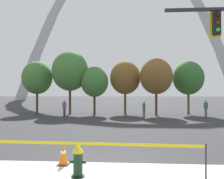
{
  "coord_description": "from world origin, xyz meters",
  "views": [
    {
      "loc": [
        0.65,
        -7.78,
        2.38
      ],
      "look_at": [
        -0.23,
        5.0,
        2.5
      ],
      "focal_mm": 38.76,
      "sensor_mm": 36.0,
      "label": 1
    }
  ],
  "objects_px": {
    "pedestrian_standing_center": "(144,110)",
    "fire_hydrant": "(78,160)",
    "pedestrian_walking_right": "(64,108)",
    "pedestrian_walking_left": "(206,109)",
    "monument_arch": "(126,26)",
    "traffic_cone_by_hydrant": "(63,154)"
  },
  "relations": [
    {
      "from": "fire_hydrant",
      "to": "pedestrian_walking_right",
      "type": "relative_size",
      "value": 0.62
    },
    {
      "from": "pedestrian_standing_center",
      "to": "fire_hydrant",
      "type": "bearing_deg",
      "value": -100.83
    },
    {
      "from": "traffic_cone_by_hydrant",
      "to": "pedestrian_walking_left",
      "type": "relative_size",
      "value": 0.46
    },
    {
      "from": "fire_hydrant",
      "to": "pedestrian_walking_left",
      "type": "height_order",
      "value": "pedestrian_walking_left"
    },
    {
      "from": "monument_arch",
      "to": "pedestrian_standing_center",
      "type": "height_order",
      "value": "monument_arch"
    },
    {
      "from": "traffic_cone_by_hydrant",
      "to": "pedestrian_standing_center",
      "type": "distance_m",
      "value": 13.74
    },
    {
      "from": "monument_arch",
      "to": "traffic_cone_by_hydrant",
      "type": "bearing_deg",
      "value": -91.44
    },
    {
      "from": "pedestrian_walking_left",
      "to": "fire_hydrant",
      "type": "bearing_deg",
      "value": -117.89
    },
    {
      "from": "traffic_cone_by_hydrant",
      "to": "monument_arch",
      "type": "relative_size",
      "value": 0.01
    },
    {
      "from": "monument_arch",
      "to": "pedestrian_standing_center",
      "type": "distance_m",
      "value": 49.06
    },
    {
      "from": "traffic_cone_by_hydrant",
      "to": "pedestrian_walking_left",
      "type": "bearing_deg",
      "value": 58.49
    },
    {
      "from": "monument_arch",
      "to": "pedestrian_walking_right",
      "type": "distance_m",
      "value": 47.85
    },
    {
      "from": "traffic_cone_by_hydrant",
      "to": "pedestrian_walking_left",
      "type": "xyz_separation_m",
      "value": [
        9.21,
        15.03,
        0.46
      ]
    },
    {
      "from": "monument_arch",
      "to": "fire_hydrant",
      "type": "bearing_deg",
      "value": -90.74
    },
    {
      "from": "pedestrian_standing_center",
      "to": "pedestrian_walking_right",
      "type": "height_order",
      "value": "same"
    },
    {
      "from": "pedestrian_walking_left",
      "to": "monument_arch",
      "type": "bearing_deg",
      "value": 100.17
    },
    {
      "from": "fire_hydrant",
      "to": "traffic_cone_by_hydrant",
      "type": "relative_size",
      "value": 1.36
    },
    {
      "from": "pedestrian_walking_left",
      "to": "pedestrian_walking_right",
      "type": "xyz_separation_m",
      "value": [
        -13.2,
        -0.11,
        0.0
      ]
    },
    {
      "from": "pedestrian_standing_center",
      "to": "pedestrian_walking_right",
      "type": "bearing_deg",
      "value": 167.63
    },
    {
      "from": "pedestrian_walking_left",
      "to": "pedestrian_walking_right",
      "type": "height_order",
      "value": "same"
    },
    {
      "from": "traffic_cone_by_hydrant",
      "to": "pedestrian_standing_center",
      "type": "xyz_separation_m",
      "value": [
        3.45,
        13.29,
        0.46
      ]
    },
    {
      "from": "fire_hydrant",
      "to": "pedestrian_walking_right",
      "type": "xyz_separation_m",
      "value": [
        -4.69,
        15.97,
        0.35
      ]
    }
  ]
}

